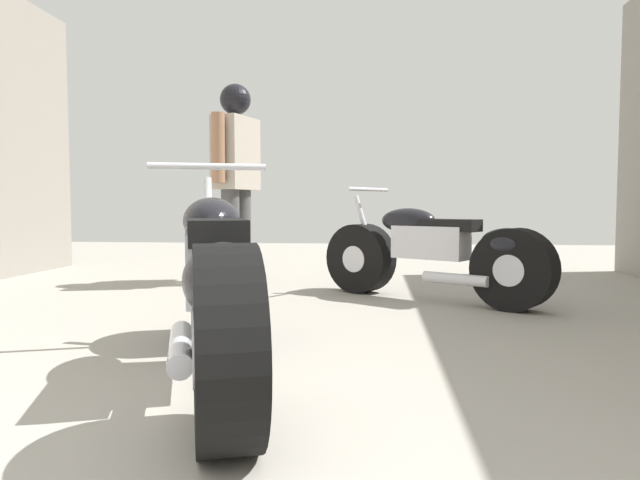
# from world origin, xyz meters

# --- Properties ---
(ground_plane) EXTENTS (14.98, 14.98, 0.00)m
(ground_plane) POSITION_xyz_m (0.00, 3.08, 0.00)
(ground_plane) COLOR #9E998E
(motorcycle_maroon_cruiser) EXTENTS (0.88, 1.94, 0.93)m
(motorcycle_maroon_cruiser) POSITION_xyz_m (-0.15, 2.28, 0.39)
(motorcycle_maroon_cruiser) COLOR black
(motorcycle_maroon_cruiser) RESTS_ON ground_plane
(motorcycle_black_naked) EXTENTS (1.63, 1.19, 0.86)m
(motorcycle_black_naked) POSITION_xyz_m (0.93, 4.35, 0.35)
(motorcycle_black_naked) COLOR black
(motorcycle_black_naked) RESTS_ON ground_plane
(mechanic_in_blue) EXTENTS (0.38, 0.71, 1.81)m
(mechanic_in_blue) POSITION_xyz_m (-0.77, 5.19, 1.08)
(mechanic_in_blue) COLOR #4C4C4C
(mechanic_in_blue) RESTS_ON ground_plane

